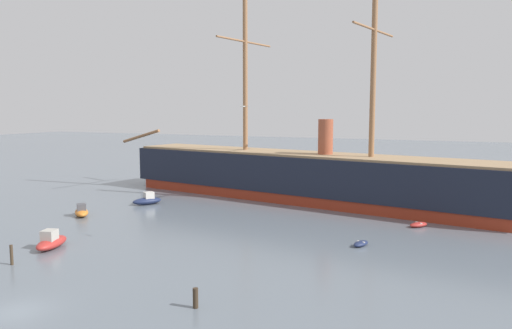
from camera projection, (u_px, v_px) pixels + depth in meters
ground_plane at (18, 312)px, 33.13m from camera, size 400.00×400.00×0.00m
tall_ship at (303, 176)px, 72.91m from camera, size 71.25×19.37×34.48m
motorboat_foreground_left at (51, 242)px, 48.17m from camera, size 3.02×4.85×1.89m
motorboat_mid_left at (82, 212)px, 62.64m from camera, size 3.94×3.84×1.63m
dinghy_mid_right at (361, 244)px, 48.92m from camera, size 1.64×2.40×0.52m
motorboat_alongside_bow at (147, 200)px, 70.28m from camera, size 3.78×4.49×1.77m
dinghy_alongside_stern at (419, 225)px, 56.81m from camera, size 2.39×2.56×0.58m
motorboat_far_right at (489, 205)px, 67.30m from camera, size 3.81×2.93×1.48m
motorboat_distant_centre at (324, 183)px, 87.60m from camera, size 3.56×3.47×1.47m
mooring_piling_left_pair at (196, 298)px, 33.71m from camera, size 0.38×0.38×1.41m
mooring_piling_midwater at (12, 255)px, 43.01m from camera, size 0.27×0.27×1.79m
seagull_in_flight at (244, 106)px, 45.45m from camera, size 1.13×0.41×0.13m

